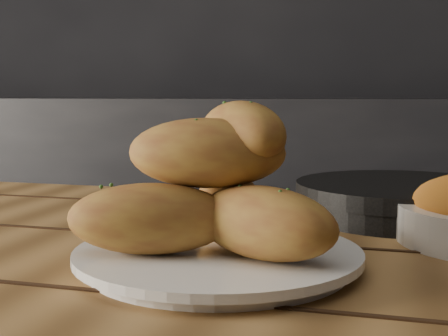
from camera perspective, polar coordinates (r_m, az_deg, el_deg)
counter at (r=1.72m, az=-1.58°, el=-8.79°), size 2.80×0.60×0.90m
plate at (r=0.58m, az=-0.55°, el=-8.20°), size 0.26×0.26×0.02m
bread_rolls at (r=0.57m, az=-0.61°, el=-1.75°), size 0.26×0.21×0.13m
skillet at (r=0.84m, az=16.18°, el=-2.74°), size 0.40×0.28×0.05m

